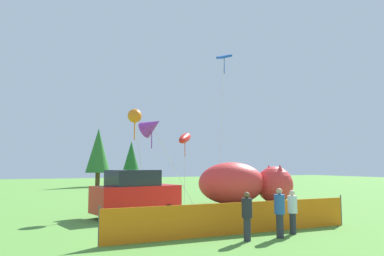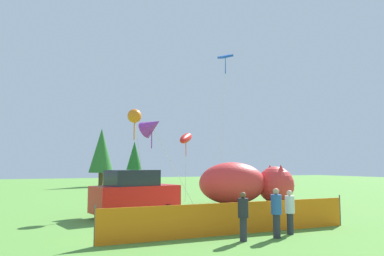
% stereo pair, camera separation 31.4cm
% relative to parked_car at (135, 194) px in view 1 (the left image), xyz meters
% --- Properties ---
extents(ground_plane, '(120.00, 120.00, 0.00)m').
position_rel_parked_car_xyz_m(ground_plane, '(3.12, -3.17, -1.09)').
color(ground_plane, '#548C38').
extents(parked_car, '(4.35, 2.62, 2.26)m').
position_rel_parked_car_xyz_m(parked_car, '(0.00, 0.00, 0.00)').
color(parked_car, red).
rests_on(parked_car, ground).
extents(folding_chair, '(0.58, 0.58, 0.85)m').
position_rel_parked_car_xyz_m(folding_chair, '(4.78, -4.27, -0.60)').
color(folding_chair, black).
rests_on(folding_chair, ground).
extents(inflatable_cat, '(6.52, 3.57, 2.67)m').
position_rel_parked_car_xyz_m(inflatable_cat, '(8.12, 3.13, 0.14)').
color(inflatable_cat, red).
rests_on(inflatable_cat, ground).
extents(safety_fence, '(10.05, 0.07, 1.25)m').
position_rel_parked_car_xyz_m(safety_fence, '(2.17, -5.85, -0.52)').
color(safety_fence, orange).
rests_on(safety_fence, ground).
extents(spectator_in_white_shirt, '(0.37, 0.37, 1.69)m').
position_rel_parked_car_xyz_m(spectator_in_white_shirt, '(3.12, -7.02, -0.17)').
color(spectator_in_white_shirt, '#2D2D38').
rests_on(spectator_in_white_shirt, ground).
extents(spectator_in_yellow_shirt, '(0.35, 0.35, 1.60)m').
position_rel_parked_car_xyz_m(spectator_in_yellow_shirt, '(1.79, -7.02, -0.22)').
color(spectator_in_yellow_shirt, '#2D2D38').
rests_on(spectator_in_yellow_shirt, ground).
extents(spectator_in_green_shirt, '(0.34, 0.34, 1.58)m').
position_rel_parked_car_xyz_m(spectator_in_green_shirt, '(3.99, -6.63, -0.23)').
color(spectator_in_green_shirt, '#2D2D38').
rests_on(spectator_in_green_shirt, ground).
extents(kite_orange_flower, '(1.36, 1.15, 5.51)m').
position_rel_parked_car_xyz_m(kite_orange_flower, '(0.40, 1.75, 4.02)').
color(kite_orange_flower, silver).
rests_on(kite_orange_flower, ground).
extents(kite_blue_box, '(1.59, 1.52, 10.90)m').
position_rel_parked_car_xyz_m(kite_blue_box, '(8.45, 6.15, 9.25)').
color(kite_blue_box, silver).
rests_on(kite_blue_box, ground).
extents(kite_red_lizard, '(1.88, 2.02, 4.96)m').
position_rel_parked_car_xyz_m(kite_red_lizard, '(5.37, 6.39, 3.28)').
color(kite_red_lizard, silver).
rests_on(kite_red_lizard, ground).
extents(kite_purple_delta, '(3.47, 1.76, 5.44)m').
position_rel_parked_car_xyz_m(kite_purple_delta, '(1.64, 2.57, 3.64)').
color(kite_purple_delta, silver).
rests_on(kite_purple_delta, ground).
extents(horizon_tree_east, '(2.86, 2.86, 6.81)m').
position_rel_parked_car_xyz_m(horizon_tree_east, '(3.15, 26.84, 3.09)').
color(horizon_tree_east, brown).
rests_on(horizon_tree_east, ground).
extents(horizon_tree_northeast, '(2.31, 2.31, 5.51)m').
position_rel_parked_car_xyz_m(horizon_tree_northeast, '(7.63, 28.64, 2.29)').
color(horizon_tree_northeast, brown).
rests_on(horizon_tree_northeast, ground).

